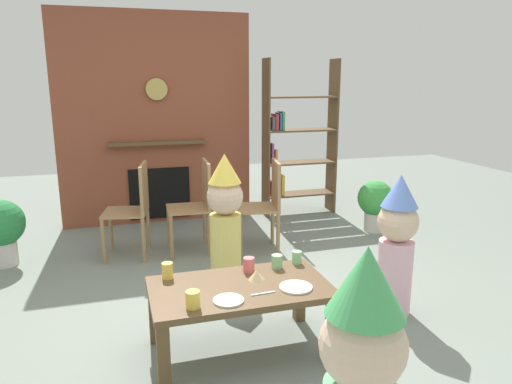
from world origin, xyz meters
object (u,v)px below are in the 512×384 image
at_px(coffee_table, 240,296).
at_px(dining_chair_left, 135,205).
at_px(bookshelf, 294,146).
at_px(paper_plate_front, 228,300).
at_px(paper_cup_far_left, 249,265).
at_px(dining_chair_right, 266,201).
at_px(child_by_the_chairs, 225,215).
at_px(paper_cup_center, 193,299).
at_px(potted_plant_tall, 375,202).
at_px(paper_plate_rear, 296,287).
at_px(paper_cup_near_right, 297,257).
at_px(child_in_pink, 397,242).
at_px(paper_cup_near_left, 167,271).
at_px(dining_chair_middle, 197,201).
at_px(paper_cup_far_right, 277,261).
at_px(birthday_cake_slice, 256,275).
at_px(potted_plant_short, 1,227).

height_order(coffee_table, dining_chair_left, dining_chair_left).
relative_size(bookshelf, dining_chair_left, 2.11).
relative_size(coffee_table, paper_plate_front, 6.17).
distance_m(paper_cup_far_left, dining_chair_right, 1.59).
relative_size(paper_cup_far_left, child_by_the_chairs, 0.09).
distance_m(paper_cup_center, potted_plant_tall, 3.20).
bearing_deg(paper_plate_rear, paper_cup_near_right, 67.49).
relative_size(paper_cup_far_left, child_in_pink, 0.09).
height_order(bookshelf, child_by_the_chairs, bookshelf).
distance_m(paper_cup_near_left, dining_chair_middle, 1.68).
relative_size(paper_cup_near_left, paper_cup_far_left, 1.07).
bearing_deg(paper_cup_far_left, paper_cup_near_left, 175.06).
relative_size(paper_cup_far_right, paper_plate_front, 0.51).
xyz_separation_m(birthday_cake_slice, potted_plant_tall, (1.95, 1.86, -0.13)).
xyz_separation_m(paper_cup_center, potted_plant_short, (-1.38, 2.20, -0.13)).
height_order(bookshelf, dining_chair_left, bookshelf).
bearing_deg(paper_plate_rear, paper_cup_far_right, 90.59).
bearing_deg(bookshelf, paper_cup_far_right, -113.42).
height_order(coffee_table, paper_cup_near_left, paper_cup_near_left).
relative_size(dining_chair_left, dining_chair_right, 1.00).
distance_m(paper_cup_center, paper_cup_far_left, 0.59).
height_order(paper_cup_far_left, paper_cup_far_right, paper_cup_far_left).
height_order(paper_cup_near_right, dining_chair_right, dining_chair_right).
xyz_separation_m(paper_cup_center, birthday_cake_slice, (0.44, 0.26, -0.02)).
distance_m(bookshelf, potted_plant_short, 3.31).
relative_size(dining_chair_left, potted_plant_short, 1.47).
bearing_deg(paper_plate_front, child_in_pink, 14.91).
bearing_deg(dining_chair_right, bookshelf, -111.78).
height_order(child_by_the_chairs, potted_plant_short, child_by_the_chairs).
bearing_deg(paper_cup_near_left, dining_chair_left, 93.94).
bearing_deg(paper_plate_front, coffee_table, 57.68).
height_order(coffee_table, potted_plant_tall, potted_plant_tall).
bearing_deg(birthday_cake_slice, dining_chair_right, 69.82).
bearing_deg(potted_plant_tall, paper_cup_far_left, -138.53).
xyz_separation_m(paper_cup_center, paper_cup_far_right, (0.63, 0.40, -0.00)).
bearing_deg(child_by_the_chairs, paper_cup_far_left, 5.21).
distance_m(paper_plate_front, dining_chair_left, 2.10).
xyz_separation_m(paper_plate_front, child_by_the_chairs, (0.28, 1.27, 0.13)).
bearing_deg(child_in_pink, paper_cup_near_right, -13.57).
height_order(child_in_pink, potted_plant_tall, child_in_pink).
xyz_separation_m(paper_cup_near_right, potted_plant_tall, (1.60, 1.69, -0.14)).
bearing_deg(paper_plate_front, paper_cup_far_right, 42.31).
height_order(paper_cup_near_left, paper_cup_far_left, paper_cup_near_left).
distance_m(paper_cup_near_left, child_by_the_chairs, 1.03).
height_order(coffee_table, dining_chair_middle, dining_chair_middle).
bearing_deg(dining_chair_middle, child_by_the_chairs, 100.36).
distance_m(paper_plate_rear, potted_plant_short, 2.93).
xyz_separation_m(paper_cup_near_left, paper_plate_front, (0.29, -0.42, -0.05)).
height_order(paper_cup_near_left, paper_plate_rear, paper_cup_near_left).
relative_size(birthday_cake_slice, dining_chair_left, 0.11).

